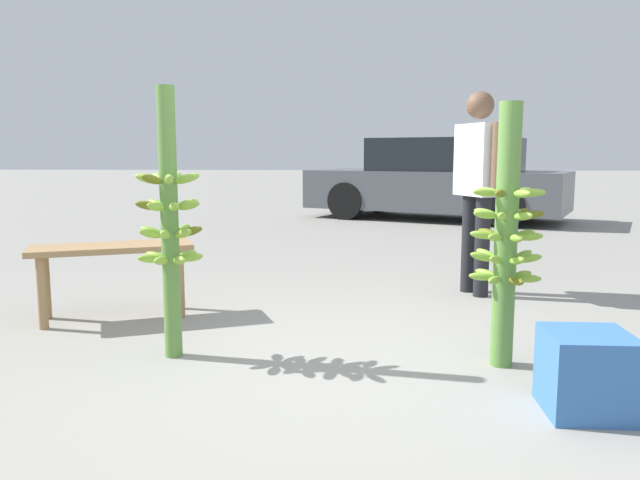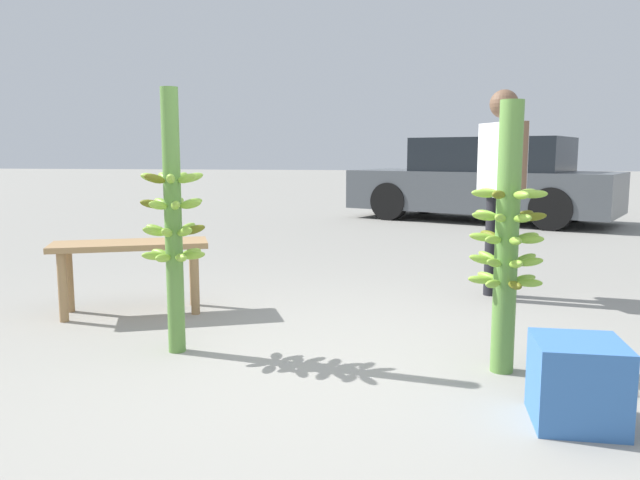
{
  "view_description": "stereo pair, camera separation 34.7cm",
  "coord_description": "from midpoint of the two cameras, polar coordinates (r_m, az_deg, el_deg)",
  "views": [
    {
      "loc": [
        0.06,
        -2.98,
        1.13
      ],
      "look_at": [
        -0.17,
        0.45,
        0.65
      ],
      "focal_mm": 35.0,
      "sensor_mm": 36.0,
      "label": 1
    },
    {
      "loc": [
        0.4,
        -2.94,
        1.13
      ],
      "look_at": [
        -0.17,
        0.45,
        0.65
      ],
      "focal_mm": 35.0,
      "sensor_mm": 36.0,
      "label": 2
    }
  ],
  "objects": [
    {
      "name": "vendor_person",
      "position": [
        5.08,
        18.15,
        5.58
      ],
      "size": [
        0.34,
        0.62,
        1.62
      ],
      "rotation": [
        0.0,
        0.0,
        1.97
      ],
      "color": "black",
      "rests_on": "ground_plane"
    },
    {
      "name": "banana_stalk_left",
      "position": [
        3.55,
        -10.59,
        1.73
      ],
      "size": [
        0.37,
        0.37,
        1.49
      ],
      "color": "#5B8C3D",
      "rests_on": "ground_plane"
    },
    {
      "name": "market_bench",
      "position": [
        4.55,
        -14.89,
        -1.38
      ],
      "size": [
        1.13,
        0.77,
        0.51
      ],
      "rotation": [
        0.0,
        0.0,
        0.4
      ],
      "color": "#99754C",
      "rests_on": "ground_plane"
    },
    {
      "name": "banana_stalk_center",
      "position": [
        3.36,
        19.57,
        0.08
      ],
      "size": [
        0.38,
        0.38,
        1.4
      ],
      "color": "#5B8C3D",
      "rests_on": "ground_plane"
    },
    {
      "name": "ground_plane",
      "position": [
        3.18,
        4.92,
        -12.99
      ],
      "size": [
        80.0,
        80.0,
        0.0
      ],
      "primitive_type": "plane",
      "color": "gray"
    },
    {
      "name": "produce_crate",
      "position": [
        2.95,
        25.7,
        -11.7
      ],
      "size": [
        0.36,
        0.36,
        0.36
      ],
      "color": "#386BB2",
      "rests_on": "ground_plane"
    },
    {
      "name": "parked_car",
      "position": [
        10.93,
        15.67,
        5.2
      ],
      "size": [
        4.63,
        3.28,
        1.39
      ],
      "rotation": [
        0.0,
        0.0,
        1.15
      ],
      "color": "#4C5156",
      "rests_on": "ground_plane"
    }
  ]
}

